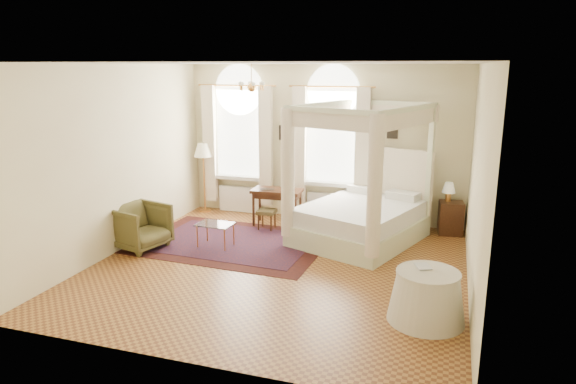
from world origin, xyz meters
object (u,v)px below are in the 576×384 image
at_px(writing_desk, 277,195).
at_px(armchair, 140,227).
at_px(canopy_bed, 359,211).
at_px(side_table, 427,297).
at_px(nightstand, 451,218).
at_px(coffee_table, 215,226).
at_px(stool, 267,213).
at_px(floor_lamp, 203,154).

relative_size(writing_desk, armchair, 1.16).
distance_m(canopy_bed, side_table, 3.21).
relative_size(nightstand, coffee_table, 0.98).
height_order(stool, armchair, armchair).
distance_m(coffee_table, side_table, 4.24).
xyz_separation_m(stool, coffee_table, (-0.55, -1.26, 0.06)).
height_order(writing_desk, armchair, armchair).
relative_size(writing_desk, floor_lamp, 0.67).
relative_size(canopy_bed, nightstand, 4.39).
relative_size(nightstand, floor_lamp, 0.42).
relative_size(armchair, coffee_table, 1.34).
xyz_separation_m(nightstand, floor_lamp, (-5.40, 0.00, 1.01)).
bearing_deg(stool, coffee_table, -113.43).
height_order(stool, floor_lamp, floor_lamp).
height_order(armchair, floor_lamp, floor_lamp).
relative_size(armchair, floor_lamp, 0.57).
height_order(stool, coffee_table, coffee_table).
distance_m(canopy_bed, armchair, 4.08).
bearing_deg(nightstand, armchair, -154.34).
relative_size(coffee_table, side_table, 0.67).
distance_m(stool, floor_lamp, 2.24).
height_order(armchair, side_table, armchair).
xyz_separation_m(writing_desk, floor_lamp, (-1.93, 0.50, 0.68)).
relative_size(stool, side_table, 0.41).
distance_m(nightstand, armchair, 5.99).
height_order(nightstand, stool, nightstand).
relative_size(stool, floor_lamp, 0.26).
xyz_separation_m(nightstand, stool, (-3.58, -0.84, 0.01)).
bearing_deg(side_table, nightstand, 86.20).
xyz_separation_m(stool, floor_lamp, (-1.82, 0.84, 1.00)).
bearing_deg(armchair, side_table, -89.09).
height_order(nightstand, floor_lamp, floor_lamp).
bearing_deg(canopy_bed, floor_lamp, 165.38).
relative_size(stool, coffee_table, 0.61).
height_order(nightstand, armchair, armchair).
xyz_separation_m(writing_desk, coffee_table, (-0.65, -1.61, -0.26)).
bearing_deg(writing_desk, floor_lamp, 165.55).
bearing_deg(armchair, canopy_bed, -51.99).
bearing_deg(stool, floor_lamp, 155.16).
bearing_deg(stool, nightstand, 13.28).
distance_m(stool, side_table, 4.48).
bearing_deg(canopy_bed, nightstand, 30.49).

